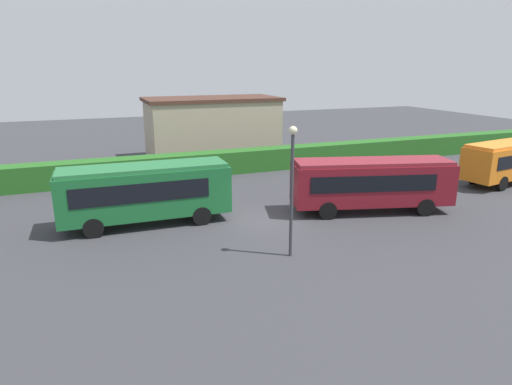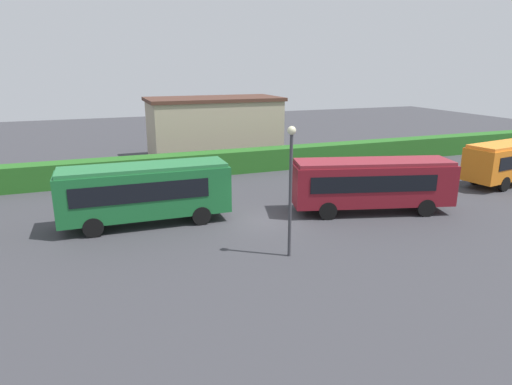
{
  "view_description": "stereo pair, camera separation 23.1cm",
  "coord_description": "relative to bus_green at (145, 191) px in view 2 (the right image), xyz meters",
  "views": [
    {
      "loc": [
        -8.75,
        -21.52,
        8.16
      ],
      "look_at": [
        0.05,
        0.99,
        1.28
      ],
      "focal_mm": 31.56,
      "sensor_mm": 36.0,
      "label": 1
    },
    {
      "loc": [
        -8.53,
        -21.6,
        8.16
      ],
      "look_at": [
        0.05,
        0.99,
        1.28
      ],
      "focal_mm": 31.56,
      "sensor_mm": 36.0,
      "label": 2
    }
  ],
  "objects": [
    {
      "name": "ground_plane",
      "position": [
        5.92,
        -1.57,
        -1.83
      ],
      "size": [
        108.3,
        108.3,
        0.0
      ],
      "primitive_type": "plane",
      "color": "#38383D"
    },
    {
      "name": "bus_green",
      "position": [
        0.0,
        0.0,
        0.0
      ],
      "size": [
        8.88,
        2.63,
        3.19
      ],
      "rotation": [
        0.0,
        0.0,
        -0.02
      ],
      "color": "#19602D",
      "rests_on": "ground_plane"
    },
    {
      "name": "bus_maroon",
      "position": [
        12.28,
        -2.49,
        -0.08
      ],
      "size": [
        9.3,
        4.7,
        3.02
      ],
      "rotation": [
        0.0,
        0.0,
        -0.27
      ],
      "color": "maroon",
      "rests_on": "ground_plane"
    },
    {
      "name": "person_right",
      "position": [
        24.82,
        2.06,
        -0.9
      ],
      "size": [
        0.41,
        0.53,
        1.77
      ],
      "rotation": [
        0.0,
        0.0,
        0.36
      ],
      "color": "black",
      "rests_on": "ground_plane"
    },
    {
      "name": "person_far",
      "position": [
        26.79,
        2.85,
        -0.95
      ],
      "size": [
        0.45,
        0.52,
        1.68
      ],
      "rotation": [
        0.0,
        0.0,
        0.51
      ],
      "color": "olive",
      "rests_on": "ground_plane"
    },
    {
      "name": "hedge_row",
      "position": [
        5.92,
        9.69,
        -0.97
      ],
      "size": [
        66.15,
        1.67,
        1.72
      ],
      "primitive_type": "cube",
      "color": "#266220",
      "rests_on": "ground_plane"
    },
    {
      "name": "depot_building",
      "position": [
        8.27,
        16.16,
        0.87
      ],
      "size": [
        11.76,
        5.97,
        5.38
      ],
      "color": "tan",
      "rests_on": "ground_plane"
    },
    {
      "name": "traffic_cone",
      "position": [
        24.7,
        6.79,
        -1.53
      ],
      "size": [
        0.36,
        0.36,
        0.6
      ],
      "primitive_type": "cone",
      "color": "orange",
      "rests_on": "ground_plane"
    },
    {
      "name": "lamppost",
      "position": [
        5.29,
        -6.49,
        1.74
      ],
      "size": [
        0.36,
        0.36,
        5.75
      ],
      "color": "#38383D",
      "rests_on": "ground_plane"
    }
  ]
}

